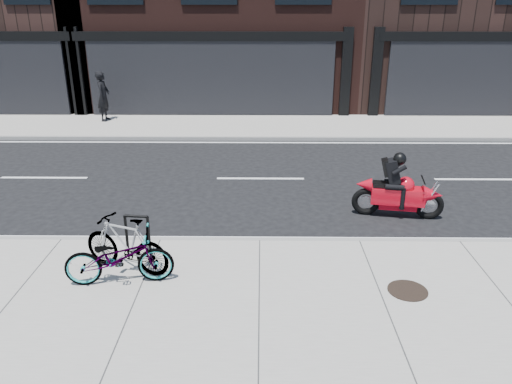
{
  "coord_description": "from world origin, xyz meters",
  "views": [
    {
      "loc": [
        0.03,
        -10.95,
        4.67
      ],
      "look_at": [
        -0.08,
        -1.31,
        0.9
      ],
      "focal_mm": 35.0,
      "sensor_mm": 36.0,
      "label": 1
    }
  ],
  "objects_px": {
    "bike_rack": "(137,231)",
    "manhole_cover": "(408,290)",
    "bicycle_front": "(119,257)",
    "motorcycle": "(402,191)",
    "pedestrian": "(103,96)",
    "bicycle_rear": "(126,244)"
  },
  "relations": [
    {
      "from": "motorcycle",
      "to": "pedestrian",
      "type": "bearing_deg",
      "value": 145.74
    },
    {
      "from": "bike_rack",
      "to": "bicycle_front",
      "type": "height_order",
      "value": "bicycle_front"
    },
    {
      "from": "pedestrian",
      "to": "manhole_cover",
      "type": "relative_size",
      "value": 2.88
    },
    {
      "from": "bicycle_front",
      "to": "manhole_cover",
      "type": "distance_m",
      "value": 4.85
    },
    {
      "from": "bicycle_rear",
      "to": "pedestrian",
      "type": "distance_m",
      "value": 12.17
    },
    {
      "from": "bicycle_rear",
      "to": "bike_rack",
      "type": "bearing_deg",
      "value": -164.48
    },
    {
      "from": "bike_rack",
      "to": "bicycle_rear",
      "type": "xyz_separation_m",
      "value": [
        -0.06,
        -0.58,
        0.04
      ]
    },
    {
      "from": "bicycle_rear",
      "to": "pedestrian",
      "type": "height_order",
      "value": "pedestrian"
    },
    {
      "from": "bicycle_front",
      "to": "manhole_cover",
      "type": "height_order",
      "value": "bicycle_front"
    },
    {
      "from": "bicycle_rear",
      "to": "manhole_cover",
      "type": "xyz_separation_m",
      "value": [
        4.81,
        -0.64,
        -0.51
      ]
    },
    {
      "from": "bicycle_front",
      "to": "bike_rack",
      "type": "bearing_deg",
      "value": -11.84
    },
    {
      "from": "bicycle_front",
      "to": "motorcycle",
      "type": "distance_m",
      "value": 6.35
    },
    {
      "from": "bicycle_front",
      "to": "bicycle_rear",
      "type": "xyz_separation_m",
      "value": [
        0.01,
        0.42,
        0.04
      ]
    },
    {
      "from": "bicycle_front",
      "to": "motorcycle",
      "type": "height_order",
      "value": "motorcycle"
    },
    {
      "from": "pedestrian",
      "to": "manhole_cover",
      "type": "distance_m",
      "value": 14.95
    },
    {
      "from": "bicycle_rear",
      "to": "motorcycle",
      "type": "relative_size",
      "value": 0.84
    },
    {
      "from": "bike_rack",
      "to": "motorcycle",
      "type": "relative_size",
      "value": 0.4
    },
    {
      "from": "bike_rack",
      "to": "motorcycle",
      "type": "height_order",
      "value": "motorcycle"
    },
    {
      "from": "bike_rack",
      "to": "bicycle_front",
      "type": "xyz_separation_m",
      "value": [
        -0.08,
        -1.0,
        -0.0
      ]
    },
    {
      "from": "bike_rack",
      "to": "manhole_cover",
      "type": "xyz_separation_m",
      "value": [
        4.74,
        -1.22,
        -0.47
      ]
    },
    {
      "from": "pedestrian",
      "to": "motorcycle",
      "type": "bearing_deg",
      "value": -130.56
    },
    {
      "from": "bicycle_rear",
      "to": "motorcycle",
      "type": "height_order",
      "value": "motorcycle"
    }
  ]
}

